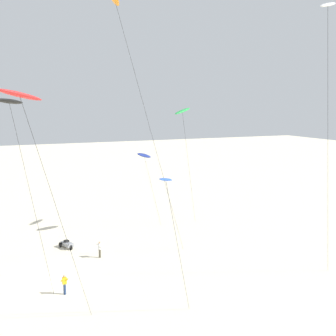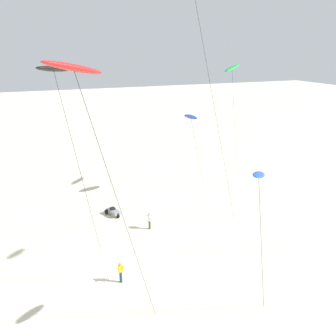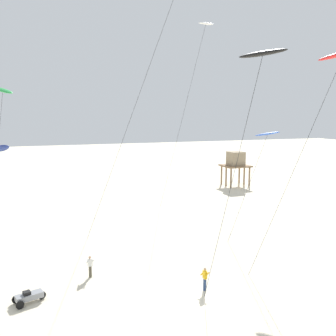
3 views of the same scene
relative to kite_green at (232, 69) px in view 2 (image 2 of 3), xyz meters
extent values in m
plane|color=beige|center=(10.55, -17.76, -14.41)|extent=(260.00, 260.00, 0.00)
ellipsoid|color=green|center=(0.01, -0.02, 0.08)|extent=(2.46, 3.19, 1.05)
cylinder|color=#262626|center=(-1.08, 1.47, -7.22)|extent=(2.21, 3.01, 14.37)
cylinder|color=#262626|center=(10.41, -7.81, -2.78)|extent=(6.73, 9.18, 23.27)
ellipsoid|color=navy|center=(-0.13, -4.89, -5.06)|extent=(2.15, 2.59, 1.20)
cylinder|color=#262626|center=(-1.24, -3.37, -9.80)|extent=(2.26, 3.08, 9.22)
ellipsoid|color=blue|center=(21.81, -11.59, -3.88)|extent=(1.96, 1.86, 0.61)
cylinder|color=#262626|center=(20.78, -10.18, -9.18)|extent=(2.10, 2.85, 10.46)
ellipsoid|color=red|center=(20.98, -20.36, 1.55)|extent=(2.21, 3.00, 0.88)
cylinder|color=#262626|center=(19.31, -18.07, -6.49)|extent=(3.38, 4.60, 15.85)
ellipsoid|color=black|center=(14.97, -20.55, 1.19)|extent=(2.50, 2.43, 0.64)
cylinder|color=#262626|center=(13.95, -19.15, -6.66)|extent=(2.08, 2.83, 15.49)
cylinder|color=#4C4738|center=(6.12, -12.09, -13.97)|extent=(0.22, 0.22, 0.88)
cube|color=white|center=(6.12, -12.09, -13.24)|extent=(0.36, 0.24, 0.58)
sphere|color=tan|center=(6.12, -12.09, -12.84)|extent=(0.20, 0.20, 0.20)
cylinder|color=white|center=(5.90, -12.12, -13.19)|extent=(0.16, 0.51, 0.39)
cylinder|color=white|center=(6.34, -12.06, -13.19)|extent=(0.16, 0.51, 0.39)
cylinder|color=navy|center=(13.35, -16.94, -13.97)|extent=(0.22, 0.22, 0.88)
cube|color=gold|center=(13.35, -16.94, -13.24)|extent=(0.22, 0.35, 0.58)
sphere|color=tan|center=(13.35, -16.94, -12.84)|extent=(0.20, 0.20, 0.20)
cylinder|color=gold|center=(13.36, -17.16, -13.19)|extent=(0.51, 0.12, 0.39)
cylinder|color=gold|center=(13.34, -16.72, -13.19)|extent=(0.51, 0.12, 0.39)
cube|color=gray|center=(1.84, -14.55, -13.97)|extent=(1.83, 1.18, 0.36)
cube|color=black|center=(1.70, -14.60, -13.69)|extent=(0.55, 0.55, 0.20)
cylinder|color=black|center=(2.61, -14.31, -14.15)|extent=(0.53, 0.27, 0.52)
cylinder|color=black|center=(1.01, -14.33, -14.15)|extent=(0.53, 0.27, 0.52)
cylinder|color=black|center=(1.29, -15.20, -14.15)|extent=(0.53, 0.27, 0.52)
camera|label=1|loc=(47.70, -22.75, 1.13)|focal=46.81mm
camera|label=2|loc=(36.70, -22.71, 2.38)|focal=39.87mm
camera|label=3|loc=(2.73, -38.67, -2.19)|focal=39.07mm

